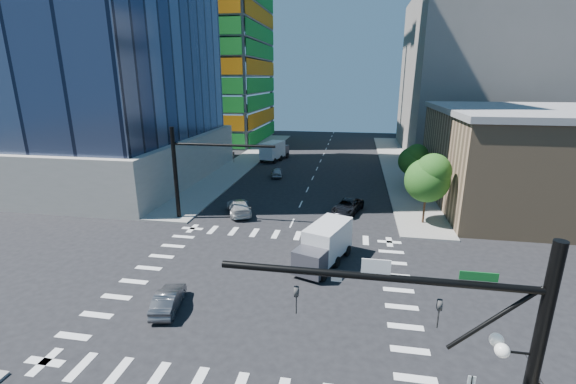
# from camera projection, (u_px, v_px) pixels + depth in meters

# --- Properties ---
(ground) EXTENTS (160.00, 160.00, 0.00)m
(ground) POSITION_uv_depth(u_px,v_px,m) (263.00, 286.00, 26.12)
(ground) COLOR black
(ground) RESTS_ON ground
(road_markings) EXTENTS (20.00, 20.00, 0.01)m
(road_markings) POSITION_uv_depth(u_px,v_px,m) (263.00, 286.00, 26.12)
(road_markings) COLOR silver
(road_markings) RESTS_ON ground
(sidewalk_ne) EXTENTS (5.00, 60.00, 0.15)m
(sidewalk_ne) POSITION_uv_depth(u_px,v_px,m) (397.00, 166.00, 61.82)
(sidewalk_ne) COLOR gray
(sidewalk_ne) RESTS_ON ground
(sidewalk_nw) EXTENTS (5.00, 60.00, 0.15)m
(sidewalk_nw) POSITION_uv_depth(u_px,v_px,m) (247.00, 160.00, 65.96)
(sidewalk_nw) COLOR gray
(sidewalk_nw) RESTS_ON ground
(construction_building) EXTENTS (25.16, 34.50, 70.60)m
(construction_building) POSITION_uv_depth(u_px,v_px,m) (204.00, 25.00, 82.21)
(construction_building) COLOR slate
(construction_building) RESTS_ON ground
(commercial_building) EXTENTS (20.50, 22.50, 10.60)m
(commercial_building) POSITION_uv_depth(u_px,v_px,m) (537.00, 158.00, 41.26)
(commercial_building) COLOR #8E7252
(commercial_building) RESTS_ON ground
(bg_building_ne) EXTENTS (24.00, 30.00, 28.00)m
(bg_building_ne) POSITION_uv_depth(u_px,v_px,m) (478.00, 76.00, 69.65)
(bg_building_ne) COLOR slate
(bg_building_ne) RESTS_ON ground
(signal_mast_se) EXTENTS (10.51, 2.48, 9.00)m
(signal_mast_se) POSITION_uv_depth(u_px,v_px,m) (503.00, 360.00, 12.08)
(signal_mast_se) COLOR black
(signal_mast_se) RESTS_ON sidewalk_se
(signal_mast_nw) EXTENTS (10.20, 0.40, 9.00)m
(signal_mast_nw) POSITION_uv_depth(u_px,v_px,m) (189.00, 165.00, 37.09)
(signal_mast_nw) COLOR black
(signal_mast_nw) RESTS_ON sidewalk_nw
(tree_south) EXTENTS (4.16, 4.16, 6.82)m
(tree_south) POSITION_uv_depth(u_px,v_px,m) (429.00, 177.00, 35.84)
(tree_south) COLOR #382316
(tree_south) RESTS_ON sidewalk_ne
(tree_north) EXTENTS (3.54, 3.52, 5.78)m
(tree_north) POSITION_uv_depth(u_px,v_px,m) (414.00, 159.00, 47.32)
(tree_north) COLOR #382316
(tree_north) RESTS_ON sidewalk_ne
(car_nb_far) EXTENTS (3.64, 5.44, 1.39)m
(car_nb_far) POSITION_uv_depth(u_px,v_px,m) (348.00, 206.00, 40.26)
(car_nb_far) COLOR black
(car_nb_far) RESTS_ON ground
(car_sb_near) EXTENTS (4.09, 5.70, 1.53)m
(car_sb_near) POSITION_uv_depth(u_px,v_px,m) (239.00, 207.00, 39.87)
(car_sb_near) COLOR silver
(car_sb_near) RESTS_ON ground
(car_sb_mid) EXTENTS (2.26, 4.08, 1.31)m
(car_sb_mid) POSITION_uv_depth(u_px,v_px,m) (277.00, 172.00, 55.07)
(car_sb_mid) COLOR #96979D
(car_sb_mid) RESTS_ON ground
(car_sb_cross) EXTENTS (2.00, 3.95, 1.24)m
(car_sb_cross) POSITION_uv_depth(u_px,v_px,m) (168.00, 299.00, 23.38)
(car_sb_cross) COLOR #4E4E53
(car_sb_cross) RESTS_ON ground
(box_truck_near) EXTENTS (4.18, 6.16, 2.98)m
(box_truck_near) POSITION_uv_depth(u_px,v_px,m) (323.00, 249.00, 28.71)
(box_truck_near) COLOR black
(box_truck_near) RESTS_ON ground
(box_truck_far) EXTENTS (4.12, 6.68, 3.26)m
(box_truck_far) POSITION_uv_depth(u_px,v_px,m) (275.00, 152.00, 66.11)
(box_truck_far) COLOR black
(box_truck_far) RESTS_ON ground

